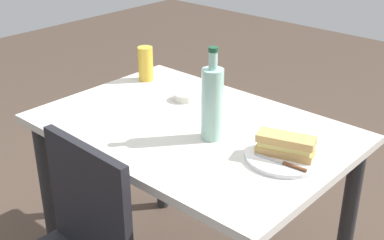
{
  "coord_description": "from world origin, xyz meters",
  "views": [
    {
      "loc": [
        -1.12,
        1.25,
        1.57
      ],
      "look_at": [
        0.0,
        0.0,
        0.77
      ],
      "focal_mm": 48.01,
      "sensor_mm": 36.0,
      "label": 1
    }
  ],
  "objects": [
    {
      "name": "plate_near",
      "position": [
        -0.39,
        -0.01,
        0.76
      ],
      "size": [
        0.25,
        0.25,
        0.01
      ],
      "primitive_type": "cylinder",
      "color": "white",
      "rests_on": "dining_table"
    },
    {
      "name": "knife_near",
      "position": [
        -0.42,
        0.04,
        0.77
      ],
      "size": [
        0.18,
        0.02,
        0.01
      ],
      "color": "silver",
      "rests_on": "plate_near"
    },
    {
      "name": "beer_glass",
      "position": [
        0.46,
        -0.21,
        0.83
      ],
      "size": [
        0.07,
        0.07,
        0.15
      ],
      "primitive_type": "cylinder",
      "color": "gold",
      "rests_on": "dining_table"
    },
    {
      "name": "olive_bowl",
      "position": [
        0.18,
        -0.15,
        0.77
      ],
      "size": [
        0.09,
        0.09,
        0.03
      ],
      "primitive_type": "cylinder",
      "color": "silver",
      "rests_on": "dining_table"
    },
    {
      "name": "baguette_sandwich_near",
      "position": [
        -0.39,
        -0.01,
        0.8
      ],
      "size": [
        0.2,
        0.12,
        0.07
      ],
      "color": "tan",
      "rests_on": "plate_near"
    },
    {
      "name": "water_bottle",
      "position": [
        -0.12,
        0.03,
        0.88
      ],
      "size": [
        0.07,
        0.07,
        0.33
      ],
      "color": "#99C6B7",
      "rests_on": "dining_table"
    },
    {
      "name": "dining_table",
      "position": [
        0.0,
        0.0,
        0.63
      ],
      "size": [
        1.12,
        0.77,
        0.75
      ],
      "color": "beige",
      "rests_on": "ground"
    }
  ]
}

